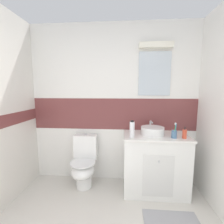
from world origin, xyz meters
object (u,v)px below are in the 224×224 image
at_px(soap_dispenser, 184,134).
at_px(toothbrush_cup, 174,134).
at_px(toilet, 84,163).
at_px(shampoo_bottle_tall, 132,129).
at_px(sink_basin, 152,130).

bearing_deg(soap_dispenser, toothbrush_cup, 177.29).
height_order(toothbrush_cup, soap_dispenser, toothbrush_cup).
xyz_separation_m(toilet, shampoo_bottle_tall, (0.72, -0.17, 0.59)).
relative_size(toothbrush_cup, soap_dispenser, 1.33).
xyz_separation_m(sink_basin, toilet, (-1.01, 0.03, -0.54)).
bearing_deg(toothbrush_cup, sink_basin, 151.19).
bearing_deg(toilet, soap_dispenser, -7.17).
distance_m(soap_dispenser, shampoo_bottle_tall, 0.69).
distance_m(toothbrush_cup, soap_dispenser, 0.13).
xyz_separation_m(toilet, toothbrush_cup, (1.27, -0.17, 0.54)).
bearing_deg(toilet, shampoo_bottle_tall, -13.67).
xyz_separation_m(toilet, soap_dispenser, (1.40, -0.18, 0.54)).
height_order(sink_basin, toilet, sink_basin).
bearing_deg(toothbrush_cup, soap_dispenser, -2.71).
relative_size(soap_dispenser, shampoo_bottle_tall, 0.69).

